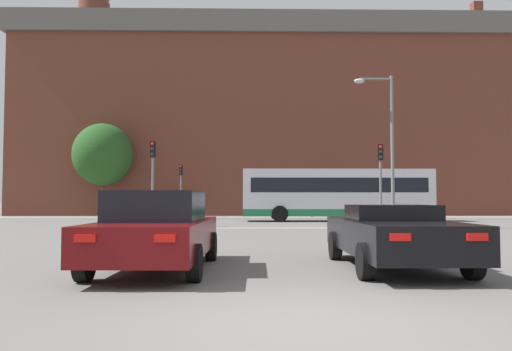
{
  "coord_description": "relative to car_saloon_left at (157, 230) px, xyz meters",
  "views": [
    {
      "loc": [
        -0.68,
        -5.56,
        1.37
      ],
      "look_at": [
        -0.14,
        24.3,
        2.81
      ],
      "focal_mm": 35.0,
      "sensor_mm": 36.0,
      "label": 1
    }
  ],
  "objects": [
    {
      "name": "traffic_light_near_right",
      "position": [
        8.41,
        14.82,
        2.0
      ],
      "size": [
        0.26,
        0.31,
        4.13
      ],
      "color": "slate",
      "rests_on": "ground_plane"
    },
    {
      "name": "traffic_light_near_left",
      "position": [
        -2.97,
        15.2,
        2.11
      ],
      "size": [
        0.26,
        0.31,
        4.3
      ],
      "color": "slate",
      "rests_on": "ground_plane"
    },
    {
      "name": "stop_line_strip",
      "position": [
        2.44,
        14.24,
        -0.77
      ],
      "size": [
        9.01,
        0.3,
        0.01
      ],
      "primitive_type": "cube",
      "color": "silver",
      "rests_on": "ground_plane"
    },
    {
      "name": "bus_crossing_lead",
      "position": [
        7.43,
        21.74,
        0.98
      ],
      "size": [
        11.86,
        2.74,
        3.26
      ],
      "rotation": [
        0.0,
        0.0,
        -1.57
      ],
      "color": "silver",
      "rests_on": "ground_plane"
    },
    {
      "name": "car_saloon_left",
      "position": [
        0.0,
        0.0,
        0.0
      ],
      "size": [
        2.14,
        4.81,
        1.54
      ],
      "rotation": [
        0.0,
        0.0,
        -0.02
      ],
      "color": "#600C0F",
      "rests_on": "ground_plane"
    },
    {
      "name": "street_lamp_junction",
      "position": [
        8.34,
        13.53,
        3.63
      ],
      "size": [
        1.88,
        0.36,
        7.26
      ],
      "color": "slate",
      "rests_on": "ground_plane"
    },
    {
      "name": "traffic_light_far_left",
      "position": [
        -3.28,
        28.22,
        1.95
      ],
      "size": [
        0.26,
        0.31,
        4.04
      ],
      "color": "slate",
      "rests_on": "ground_plane"
    },
    {
      "name": "pedestrian_waiting",
      "position": [
        6.85,
        29.3,
        0.15
      ],
      "size": [
        0.35,
        0.45,
        1.6
      ],
      "rotation": [
        0.0,
        0.0,
        1.19
      ],
      "color": "brown",
      "rests_on": "ground_plane"
    },
    {
      "name": "car_roadster_right",
      "position": [
        4.7,
        0.15,
        -0.1
      ],
      "size": [
        2.06,
        4.72,
        1.26
      ],
      "rotation": [
        0.0,
        0.0,
        0.0
      ],
      "color": "black",
      "rests_on": "ground_plane"
    },
    {
      "name": "far_pavement",
      "position": [
        2.44,
        28.82,
        -0.77
      ],
      "size": [
        70.01,
        2.5,
        0.01
      ],
      "primitive_type": "cube",
      "color": "gray",
      "rests_on": "ground_plane"
    },
    {
      "name": "brick_civic_building",
      "position": [
        4.3,
        39.86,
        8.18
      ],
      "size": [
        47.2,
        15.88,
        24.14
      ],
      "color": "brown",
      "rests_on": "ground_plane"
    },
    {
      "name": "tree_by_building",
      "position": [
        -9.9,
        30.5,
        4.23
      ],
      "size": [
        4.77,
        4.77,
        7.52
      ],
      "color": "#4C3823",
      "rests_on": "ground_plane"
    },
    {
      "name": "ground_plane",
      "position": [
        2.44,
        -4.28,
        -0.78
      ],
      "size": [
        400.0,
        400.0,
        0.0
      ],
      "primitive_type": "plane",
      "color": "#605E5B"
    }
  ]
}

